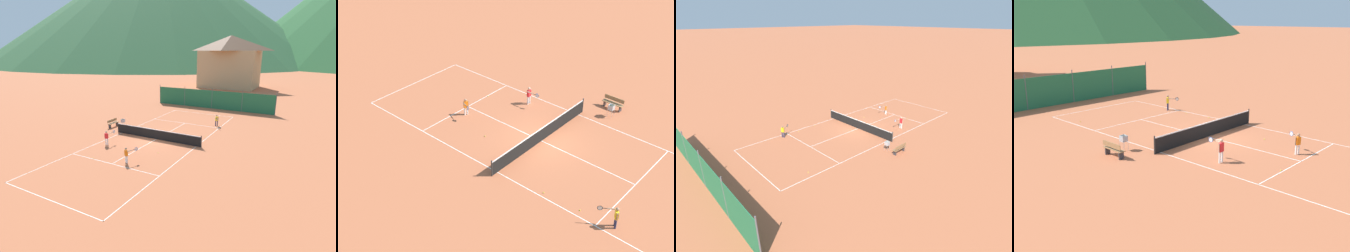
{
  "view_description": "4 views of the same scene",
  "coord_description": "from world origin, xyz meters",
  "views": [
    {
      "loc": [
        12.24,
        -20.12,
        8.16
      ],
      "look_at": [
        1.19,
        0.13,
        1.43
      ],
      "focal_mm": 28.0,
      "sensor_mm": 36.0,
      "label": 1
    },
    {
      "loc": [
        19.4,
        13.89,
        16.45
      ],
      "look_at": [
        1.9,
        -1.26,
        1.49
      ],
      "focal_mm": 50.0,
      "sensor_mm": 36.0,
      "label": 2
    },
    {
      "loc": [
        -18.09,
        18.86,
        11.11
      ],
      "look_at": [
        -0.17,
        2.27,
        0.98
      ],
      "focal_mm": 28.0,
      "sensor_mm": 36.0,
      "label": 3
    },
    {
      "loc": [
        -18.39,
        -15.14,
        7.27
      ],
      "look_at": [
        -1.92,
        0.4,
        1.02
      ],
      "focal_mm": 42.0,
      "sensor_mm": 36.0,
      "label": 4
    }
  ],
  "objects": [
    {
      "name": "ground_plane",
      "position": [
        0.0,
        0.0,
        0.0
      ],
      "size": [
        600.0,
        600.0,
        0.0
      ],
      "primitive_type": "plane",
      "color": "#B7603D"
    },
    {
      "name": "court_line_markings",
      "position": [
        0.0,
        0.0,
        0.0
      ],
      "size": [
        8.25,
        23.85,
        0.01
      ],
      "color": "white",
      "rests_on": "ground"
    },
    {
      "name": "tennis_net",
      "position": [
        0.0,
        0.0,
        0.5
      ],
      "size": [
        9.18,
        0.08,
        1.06
      ],
      "color": "#2D2D2D",
      "rests_on": "ground"
    },
    {
      "name": "windscreen_fence_far",
      "position": [
        -0.0,
        15.5,
        1.31
      ],
      "size": [
        17.28,
        0.08,
        2.9
      ],
      "color": "#236B42",
      "rests_on": "ground"
    },
    {
      "name": "player_near_baseline",
      "position": [
        -3.06,
        -3.4,
        0.76
      ],
      "size": [
        0.44,
        1.07,
        1.3
      ],
      "color": "white",
      "rests_on": "ground"
    },
    {
      "name": "player_near_service",
      "position": [
        0.86,
        -5.68,
        0.71
      ],
      "size": [
        0.72,
        0.92,
        1.21
      ],
      "color": "white",
      "rests_on": "ground"
    },
    {
      "name": "player_far_baseline",
      "position": [
        3.55,
        7.1,
        0.73
      ],
      "size": [
        0.57,
        1.03,
        1.24
      ],
      "color": "#23284C",
      "rests_on": "ground"
    },
    {
      "name": "tennis_ball_by_net_left",
      "position": [
        -3.46,
        9.11,
        0.03
      ],
      "size": [
        0.07,
        0.07,
        0.07
      ],
      "primitive_type": "sphere",
      "color": "#CCE033",
      "rests_on": "ground"
    },
    {
      "name": "tennis_ball_alley_right",
      "position": [
        1.94,
        -2.96,
        0.03
      ],
      "size": [
        0.07,
        0.07,
        0.07
      ],
      "primitive_type": "sphere",
      "color": "#CCE033",
      "rests_on": "ground"
    },
    {
      "name": "tennis_ball_alley_left",
      "position": [
        -1.95,
        -6.31,
        0.03
      ],
      "size": [
        0.07,
        0.07,
        0.07
      ],
      "primitive_type": "sphere",
      "color": "#CCE033",
      "rests_on": "ground"
    },
    {
      "name": "tennis_ball_near_corner",
      "position": [
        3.81,
        3.04,
        0.03
      ],
      "size": [
        0.07,
        0.07,
        0.07
      ],
      "primitive_type": "sphere",
      "color": "#CCE033",
      "rests_on": "ground"
    },
    {
      "name": "tennis_ball_mid_court",
      "position": [
        3.68,
        5.24,
        0.03
      ],
      "size": [
        0.07,
        0.07,
        0.07
      ],
      "primitive_type": "sphere",
      "color": "#CCE033",
      "rests_on": "ground"
    },
    {
      "name": "ball_hopper",
      "position": [
        -5.31,
        1.75,
        0.66
      ],
      "size": [
        0.36,
        0.36,
        0.89
      ],
      "color": "#B7B7BC",
      "rests_on": "ground"
    },
    {
      "name": "courtside_bench",
      "position": [
        -6.34,
        1.32,
        0.45
      ],
      "size": [
        0.36,
        1.5,
        0.84
      ],
      "color": "olive",
      "rests_on": "ground"
    }
  ]
}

